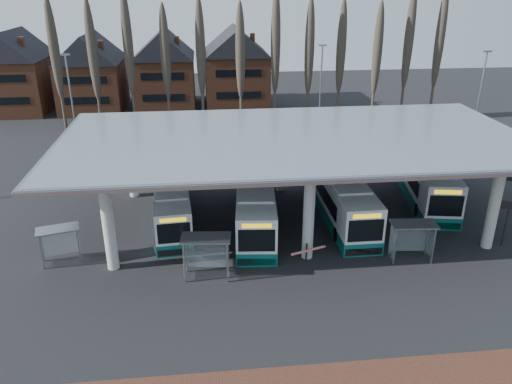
{
  "coord_description": "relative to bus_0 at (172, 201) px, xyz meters",
  "views": [
    {
      "loc": [
        -6.17,
        -24.45,
        16.31
      ],
      "look_at": [
        -2.76,
        7.0,
        2.68
      ],
      "focal_mm": 35.0,
      "sensor_mm": 36.0,
      "label": 1
    }
  ],
  "objects": [
    {
      "name": "lamp_post_a",
      "position": [
        -9.32,
        13.07,
        3.9
      ],
      "size": [
        0.8,
        0.16,
        10.17
      ],
      "color": "slate",
      "rests_on": "ground"
    },
    {
      "name": "lamp_post_b",
      "position": [
        14.68,
        17.07,
        3.9
      ],
      "size": [
        0.8,
        0.16,
        10.17
      ],
      "color": "slate",
      "rests_on": "ground"
    },
    {
      "name": "info_sign_0",
      "position": [
        21.78,
        -6.37,
        1.24
      ],
      "size": [
        2.09,
        0.72,
        3.2
      ],
      "rotation": [
        0.0,
        0.0,
        -0.29
      ],
      "color": "black",
      "rests_on": "ground"
    },
    {
      "name": "shelter_1",
      "position": [
        2.37,
        -7.92,
        0.49
      ],
      "size": [
        2.98,
        1.7,
        2.65
      ],
      "rotation": [
        0.0,
        0.0,
        -0.1
      ],
      "color": "gray",
      "rests_on": "ground"
    },
    {
      "name": "bus_2",
      "position": [
        12.27,
        -0.71,
        0.14
      ],
      "size": [
        2.62,
        12.08,
        3.36
      ],
      "rotation": [
        0.0,
        0.0,
        -0.0
      ],
      "color": "white",
      "rests_on": "ground"
    },
    {
      "name": "shelter_0",
      "position": [
        -6.63,
        -5.24,
        0.25
      ],
      "size": [
        2.73,
        1.84,
        2.32
      ],
      "rotation": [
        0.0,
        0.0,
        0.26
      ],
      "color": "gray",
      "rests_on": "ground"
    },
    {
      "name": "lamp_post_c",
      "position": [
        28.68,
        11.07,
        3.9
      ],
      "size": [
        0.8,
        0.16,
        10.17
      ],
      "color": "slate",
      "rests_on": "ground"
    },
    {
      "name": "bus_0",
      "position": [
        0.0,
        0.0,
        0.0
      ],
      "size": [
        3.11,
        11.12,
        3.05
      ],
      "rotation": [
        0.0,
        0.0,
        0.07
      ],
      "color": "white",
      "rests_on": "ground"
    },
    {
      "name": "townhouse_row",
      "position": [
        -7.07,
        35.07,
        4.5
      ],
      "size": [
        36.8,
        10.3,
        12.25
      ],
      "color": "brown",
      "rests_on": "ground"
    },
    {
      "name": "shelter_2",
      "position": [
        15.03,
        -7.33,
        0.41
      ],
      "size": [
        2.84,
        1.59,
        2.55
      ],
      "rotation": [
        0.0,
        0.0,
        -0.08
      ],
      "color": "gray",
      "rests_on": "ground"
    },
    {
      "name": "station_canopy",
      "position": [
        8.68,
        -0.93,
        4.24
      ],
      "size": [
        32.0,
        16.0,
        6.34
      ],
      "color": "beige",
      "rests_on": "ground"
    },
    {
      "name": "poplar_row",
      "position": [
        8.68,
        24.07,
        7.34
      ],
      "size": [
        45.1,
        1.1,
        14.5
      ],
      "color": "#473D33",
      "rests_on": "ground"
    },
    {
      "name": "bus_3",
      "position": [
        19.87,
        2.21,
        0.19
      ],
      "size": [
        4.72,
        12.68,
        3.45
      ],
      "rotation": [
        0.0,
        0.0,
        -0.17
      ],
      "color": "white",
      "rests_on": "ground"
    },
    {
      "name": "ground",
      "position": [
        8.68,
        -8.93,
        -1.44
      ],
      "size": [
        140.0,
        140.0,
        0.0
      ],
      "primitive_type": "plane",
      "color": "black",
      "rests_on": "ground"
    },
    {
      "name": "bus_1",
      "position": [
        5.92,
        -1.31,
        0.12
      ],
      "size": [
        3.62,
        12.09,
        3.31
      ],
      "rotation": [
        0.0,
        0.0,
        -0.09
      ],
      "color": "white",
      "rests_on": "ground"
    },
    {
      "name": "barrier",
      "position": [
        8.54,
        -7.28,
        -0.51
      ],
      "size": [
        2.3,
        1.03,
        1.2
      ],
      "rotation": [
        0.0,
        0.0,
        0.33
      ],
      "color": "black",
      "rests_on": "ground"
    }
  ]
}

